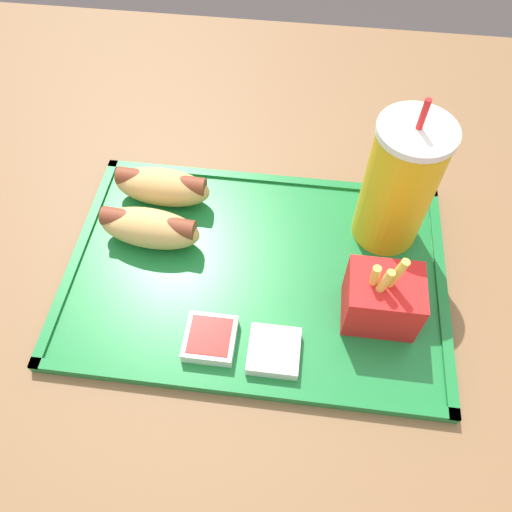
{
  "coord_description": "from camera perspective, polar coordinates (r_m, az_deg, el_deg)",
  "views": [
    {
      "loc": [
        0.07,
        -0.29,
        1.26
      ],
      "look_at": [
        0.03,
        0.03,
        0.78
      ],
      "focal_mm": 35.0,
      "sensor_mm": 36.0,
      "label": 1
    }
  ],
  "objects": [
    {
      "name": "sauce_cup_mayo",
      "position": [
        0.55,
        2.07,
        -10.78
      ],
      "size": [
        0.06,
        0.06,
        0.02
      ],
      "color": "silver",
      "rests_on": "food_tray"
    },
    {
      "name": "food_tray",
      "position": [
        0.61,
        0.0,
        -1.82
      ],
      "size": [
        0.46,
        0.31,
        0.01
      ],
      "color": "#197233",
      "rests_on": "dining_table"
    },
    {
      "name": "dining_table",
      "position": [
        0.94,
        -2.07,
        -15.71
      ],
      "size": [
        1.09,
        1.18,
        0.74
      ],
      "color": "brown",
      "rests_on": "ground_plane"
    },
    {
      "name": "soda_cup",
      "position": [
        0.6,
        16.01,
        7.79
      ],
      "size": [
        0.08,
        0.08,
        0.2
      ],
      "color": "gold",
      "rests_on": "food_tray"
    },
    {
      "name": "hot_dog_near",
      "position": [
        0.62,
        -12.07,
        3.23
      ],
      "size": [
        0.13,
        0.06,
        0.05
      ],
      "color": "tan",
      "rests_on": "food_tray"
    },
    {
      "name": "sauce_cup_ketchup",
      "position": [
        0.56,
        -5.25,
        -9.35
      ],
      "size": [
        0.06,
        0.06,
        0.02
      ],
      "color": "silver",
      "rests_on": "food_tray"
    },
    {
      "name": "fries_carton",
      "position": [
        0.56,
        14.2,
        -4.75
      ],
      "size": [
        0.08,
        0.06,
        0.11
      ],
      "color": "red",
      "rests_on": "food_tray"
    },
    {
      "name": "ground_plane",
      "position": [
        1.3,
        -1.55,
        -20.87
      ],
      "size": [
        8.0,
        8.0,
        0.0
      ],
      "primitive_type": "plane",
      "color": "#383333"
    },
    {
      "name": "hot_dog_far",
      "position": [
        0.66,
        -10.67,
        7.87
      ],
      "size": [
        0.13,
        0.06,
        0.05
      ],
      "color": "tan",
      "rests_on": "food_tray"
    }
  ]
}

